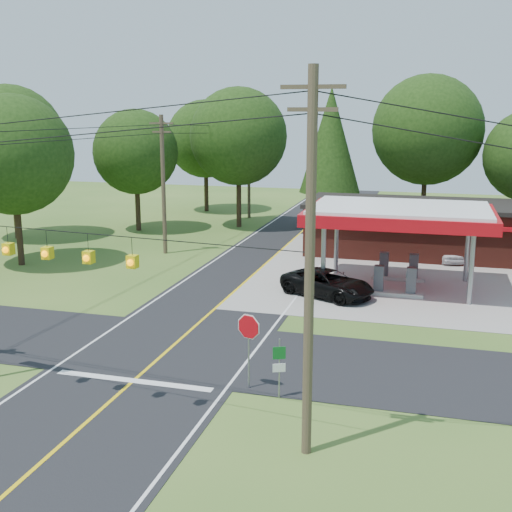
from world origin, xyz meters
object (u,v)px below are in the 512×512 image
(gas_canopy, at_px, (400,217))
(octagonal_stop_sign, at_px, (249,332))
(suv_car, at_px, (328,284))
(sedan_car, at_px, (448,252))

(gas_canopy, height_order, octagonal_stop_sign, gas_canopy)
(suv_car, relative_size, octagonal_stop_sign, 1.82)
(gas_canopy, bearing_deg, sedan_car, 69.44)
(gas_canopy, xyz_separation_m, suv_car, (-3.64, -3.00, -3.52))
(octagonal_stop_sign, bearing_deg, gas_canopy, 74.31)
(gas_canopy, relative_size, octagonal_stop_sign, 3.58)
(suv_car, distance_m, octagonal_stop_sign, 13.13)
(suv_car, relative_size, sedan_car, 1.42)
(gas_canopy, distance_m, suv_car, 5.89)
(octagonal_stop_sign, bearing_deg, sedan_car, 72.66)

